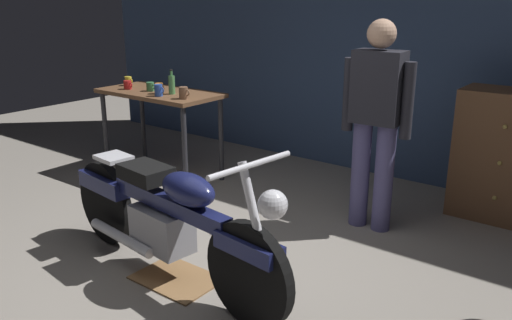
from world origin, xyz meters
The scene contains 14 objects.
ground_plane centered at (0.00, 0.00, 0.00)m, with size 12.00×12.00×0.00m, color gray.
back_wall centered at (0.00, 2.80, 1.55)m, with size 8.00×0.12×3.10m, color #384C70.
workbench centered at (-1.76, 1.32, 0.79)m, with size 1.30×0.64×0.90m.
motorcycle centered at (-0.16, -0.13, 0.45)m, with size 2.18×0.60×1.00m.
person_standing centered at (0.55, 1.46, 0.93)m, with size 0.57×0.24×1.67m.
wooden_dresser centered at (1.36, 2.30, 0.55)m, with size 0.80×0.47×1.10m.
drip_tray centered at (-0.10, -0.12, 0.01)m, with size 0.56×0.40×0.01m, color olive.
mug_green_speckled centered at (-1.83, 1.27, 0.95)m, with size 0.11×0.08×0.09m.
mug_orange_travel centered at (-1.65, 1.22, 0.95)m, with size 0.11×0.08×0.10m.
mug_red_diner centered at (-2.10, 1.20, 0.94)m, with size 0.11×0.08×0.09m.
mug_blue_enamel centered at (-1.56, 1.13, 0.96)m, with size 0.11×0.08×0.11m.
mug_brown_stoneware centered at (-1.27, 1.18, 0.96)m, with size 0.12×0.08×0.11m.
mug_yellow_tall centered at (-2.28, 1.36, 0.95)m, with size 0.11×0.07×0.10m.
bottle centered at (-1.54, 1.29, 1.00)m, with size 0.06×0.06×0.24m.
Camera 1 is at (2.25, -2.32, 1.85)m, focal length 37.16 mm.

